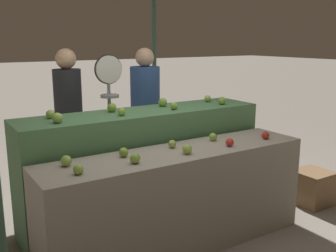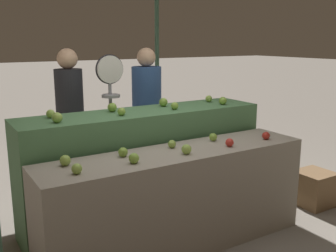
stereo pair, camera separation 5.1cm
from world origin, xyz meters
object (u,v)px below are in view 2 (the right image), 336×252
produce_scale (111,94)px  wooden_crate_side (314,188)px  person_vendor_at_scale (70,112)px  person_customer_left (147,107)px

produce_scale → wooden_crate_side: 2.46m
wooden_crate_side → produce_scale: bearing=143.2°
person_vendor_at_scale → wooden_crate_side: bearing=114.6°
produce_scale → wooden_crate_side: bearing=-36.8°
produce_scale → person_vendor_at_scale: bearing=144.3°
produce_scale → wooden_crate_side: (1.79, -1.34, -1.01)m
person_customer_left → wooden_crate_side: 2.12m
produce_scale → person_vendor_at_scale: person_vendor_at_scale is taller
person_vendor_at_scale → wooden_crate_side: 2.82m
wooden_crate_side → person_customer_left: bearing=129.0°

